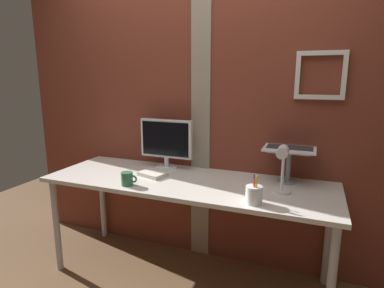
{
  "coord_description": "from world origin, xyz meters",
  "views": [
    {
      "loc": [
        0.84,
        -2.07,
        1.52
      ],
      "look_at": [
        0.01,
        0.06,
        1.03
      ],
      "focal_mm": 29.52,
      "sensor_mm": 36.0,
      "label": 1
    }
  ],
  "objects_px": {
    "desk_lamp": "(282,165)",
    "monitor": "(166,141)",
    "coffee_mug": "(127,179)",
    "laptop": "(291,139)",
    "pen_cup": "(254,195)"
  },
  "relations": [
    {
      "from": "desk_lamp",
      "to": "monitor",
      "type": "bearing_deg",
      "value": 163.31
    },
    {
      "from": "desk_lamp",
      "to": "coffee_mug",
      "type": "relative_size",
      "value": 2.71
    },
    {
      "from": "coffee_mug",
      "to": "monitor",
      "type": "bearing_deg",
      "value": 81.83
    },
    {
      "from": "laptop",
      "to": "coffee_mug",
      "type": "relative_size",
      "value": 2.93
    },
    {
      "from": "monitor",
      "to": "coffee_mug",
      "type": "height_order",
      "value": "monitor"
    },
    {
      "from": "desk_lamp",
      "to": "coffee_mug",
      "type": "bearing_deg",
      "value": -169.09
    },
    {
      "from": "laptop",
      "to": "pen_cup",
      "type": "bearing_deg",
      "value": -105.44
    },
    {
      "from": "monitor",
      "to": "pen_cup",
      "type": "relative_size",
      "value": 2.46
    },
    {
      "from": "monitor",
      "to": "desk_lamp",
      "type": "height_order",
      "value": "monitor"
    },
    {
      "from": "pen_cup",
      "to": "coffee_mug",
      "type": "bearing_deg",
      "value": 179.99
    },
    {
      "from": "laptop",
      "to": "monitor",
      "type": "bearing_deg",
      "value": -175.65
    },
    {
      "from": "laptop",
      "to": "coffee_mug",
      "type": "height_order",
      "value": "laptop"
    },
    {
      "from": "monitor",
      "to": "pen_cup",
      "type": "distance_m",
      "value": 0.95
    },
    {
      "from": "laptop",
      "to": "coffee_mug",
      "type": "bearing_deg",
      "value": -151.84
    },
    {
      "from": "desk_lamp",
      "to": "coffee_mug",
      "type": "distance_m",
      "value": 1.04
    }
  ]
}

